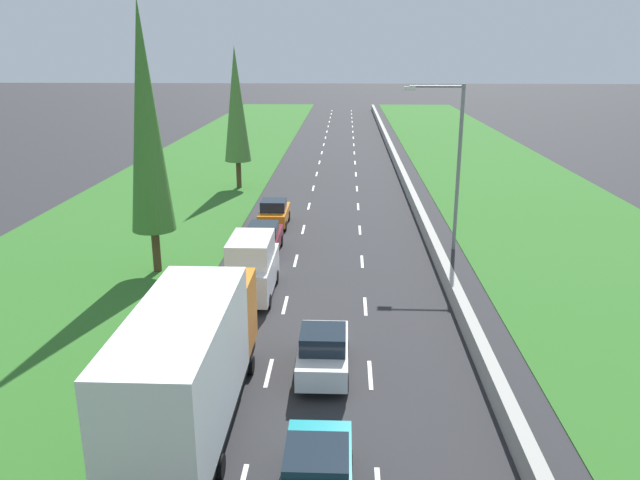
% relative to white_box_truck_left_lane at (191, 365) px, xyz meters
% --- Properties ---
extents(ground_plane, '(300.00, 300.00, 0.00)m').
position_rel_white_box_truck_left_lane_xyz_m(ground_plane, '(3.49, 42.56, -2.18)').
color(ground_plane, '#28282B').
rests_on(ground_plane, ground).
extents(grass_verge_left, '(14.00, 140.00, 0.04)m').
position_rel_white_box_truck_left_lane_xyz_m(grass_verge_left, '(-9.16, 42.56, -2.16)').
color(grass_verge_left, '#2D6623').
rests_on(grass_verge_left, ground).
extents(grass_verge_right, '(14.00, 140.00, 0.04)m').
position_rel_white_box_truck_left_lane_xyz_m(grass_verge_right, '(17.84, 42.56, -2.16)').
color(grass_verge_right, '#2D6623').
rests_on(grass_verge_right, ground).
extents(median_barrier, '(0.44, 120.00, 0.85)m').
position_rel_white_box_truck_left_lane_xyz_m(median_barrier, '(9.19, 42.56, -1.76)').
color(median_barrier, '#9E9B93').
rests_on(median_barrier, ground).
extents(lane_markings, '(3.64, 116.00, 0.01)m').
position_rel_white_box_truck_left_lane_xyz_m(lane_markings, '(3.49, 42.56, -2.18)').
color(lane_markings, white).
rests_on(lane_markings, ground).
extents(white_box_truck_left_lane, '(2.46, 9.40, 4.18)m').
position_rel_white_box_truck_left_lane_xyz_m(white_box_truck_left_lane, '(0.00, 0.00, 0.00)').
color(white_box_truck_left_lane, black).
rests_on(white_box_truck_left_lane, ground).
extents(white_van_left_lane, '(1.96, 4.90, 2.82)m').
position_rel_white_box_truck_left_lane_xyz_m(white_van_left_lane, '(0.18, 10.62, -0.78)').
color(white_van_left_lane, white).
rests_on(white_van_left_lane, ground).
extents(maroon_hatchback_left_lane, '(1.74, 3.90, 1.72)m').
position_rel_white_box_truck_left_lane_xyz_m(maroon_hatchback_left_lane, '(-0.08, 16.89, -1.35)').
color(maroon_hatchback_left_lane, maroon).
rests_on(maroon_hatchback_left_lane, ground).
extents(teal_hatchback_centre_lane, '(1.74, 3.90, 1.72)m').
position_rel_white_box_truck_left_lane_xyz_m(teal_hatchback_centre_lane, '(3.71, -2.93, -1.35)').
color(teal_hatchback_centre_lane, teal).
rests_on(teal_hatchback_centre_lane, ground).
extents(orange_hatchback_left_lane, '(1.74, 3.90, 1.72)m').
position_rel_white_box_truck_left_lane_xyz_m(orange_hatchback_left_lane, '(-0.14, 22.35, -1.35)').
color(orange_hatchback_left_lane, orange).
rests_on(orange_hatchback_left_lane, ground).
extents(white_hatchback_centre_lane, '(1.74, 3.90, 1.72)m').
position_rel_white_box_truck_left_lane_xyz_m(white_hatchback_centre_lane, '(3.62, 3.61, -1.35)').
color(white_hatchback_centre_lane, white).
rests_on(white_hatchback_centre_lane, ground).
extents(poplar_tree_second, '(2.13, 2.13, 13.03)m').
position_rel_white_box_truck_left_lane_xyz_m(poplar_tree_second, '(-5.06, 13.61, 5.38)').
color(poplar_tree_second, '#4C3823').
rests_on(poplar_tree_second, ground).
extents(poplar_tree_third, '(2.07, 2.07, 10.99)m').
position_rel_white_box_truck_left_lane_xyz_m(poplar_tree_third, '(-4.22, 33.49, 4.36)').
color(poplar_tree_third, '#4C3823').
rests_on(poplar_tree_third, ground).
extents(street_light_mast, '(3.20, 0.28, 9.00)m').
position_rel_white_box_truck_left_lane_xyz_m(street_light_mast, '(10.04, 17.91, 3.05)').
color(street_light_mast, gray).
rests_on(street_light_mast, ground).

